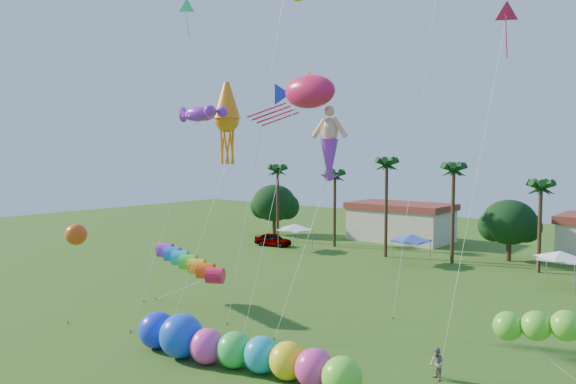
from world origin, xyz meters
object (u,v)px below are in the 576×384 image
Objects in this scene: car_a at (273,240)px; caterpillar_inflatable at (247,353)px; blue_ball at (157,330)px; spectator_b at (437,364)px.

car_a is 0.38× the size of caterpillar_inflatable.
car_a is at bearing 119.83° from caterpillar_inflatable.
car_a is 2.15× the size of blue_ball.
caterpillar_inflatable is at bearing 6.03° from blue_ball.
spectator_b is at bearing 22.06° from blue_ball.
car_a is 35.73m from blue_ball.
caterpillar_inflatable is (24.20, -30.30, 0.24)m from car_a.
car_a is at bearing -179.31° from spectator_b.
caterpillar_inflatable is at bearing -108.33° from spectator_b.
caterpillar_inflatable reaches higher than spectator_b.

